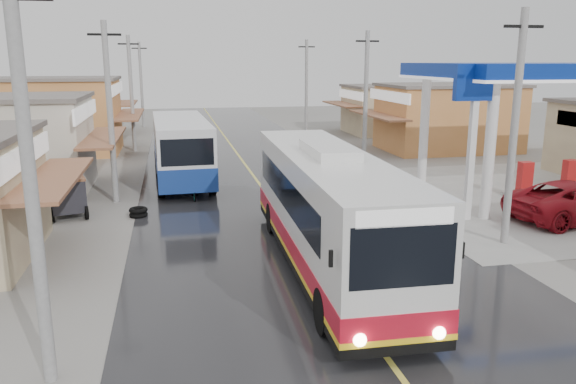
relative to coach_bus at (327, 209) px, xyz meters
name	(u,v)px	position (x,y,z in m)	size (l,w,h in m)	color
ground	(313,257)	(-0.21, 0.93, -1.86)	(120.00, 120.00, 0.00)	slate
road	(250,171)	(-0.21, 15.93, -1.85)	(12.00, 90.00, 0.02)	black
centre_line	(250,171)	(-0.21, 15.93, -1.84)	(0.15, 90.00, 0.01)	#D8CC4C
shopfronts_left	(24,170)	(-13.21, 18.93, -1.86)	(11.00, 44.00, 5.20)	tan
shopfronts_right	(510,171)	(14.79, 12.93, -1.86)	(11.00, 44.00, 4.80)	beige
utility_poles_left	(127,173)	(-7.21, 16.93, -1.86)	(1.60, 50.00, 8.00)	gray
utility_poles_right	(364,167)	(6.79, 15.93, -1.86)	(1.60, 36.00, 8.00)	gray
coach_bus	(327,209)	(0.00, 0.00, 0.00)	(3.05, 12.42, 3.86)	silver
second_bus	(181,148)	(-4.13, 13.91, -0.08)	(3.07, 10.06, 3.31)	silver
cyclist	(194,185)	(-3.69, 9.76, -1.21)	(0.68, 1.84, 1.97)	black
tricycle_near	(66,193)	(-8.97, 7.85, -0.89)	(1.99, 2.35, 1.70)	#26262D
tyre_stack	(138,212)	(-6.09, 7.12, -1.66)	(0.76, 0.76, 0.39)	black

